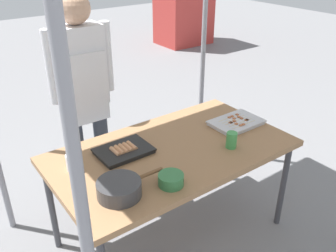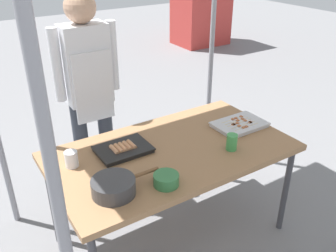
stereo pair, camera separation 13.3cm
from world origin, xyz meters
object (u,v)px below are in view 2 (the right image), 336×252
tray_grilled_sausages (123,149)px  cooking_wok (114,186)px  drink_cup_by_wok (232,142)px  tray_meat_skewers (240,125)px  drink_cup_near_edge (71,159)px  stall_table (172,156)px  condiment_bowl (166,180)px  vendor_woman (88,83)px

tray_grilled_sausages → cooking_wok: bearing=-122.8°
cooking_wok → drink_cup_by_wok: (0.85, 0.01, 0.01)m
tray_meat_skewers → drink_cup_near_edge: bearing=172.3°
tray_grilled_sausages → tray_meat_skewers: bearing=-9.5°
stall_table → condiment_bowl: size_ratio=10.87×
stall_table → tray_meat_skewers: bearing=-0.4°
condiment_bowl → vendor_woman: 1.15m
tray_grilled_sausages → vendor_woman: vendor_woman is taller
drink_cup_near_edge → tray_meat_skewers: bearing=-7.7°
condiment_bowl → drink_cup_by_wok: drink_cup_by_wok is taller
tray_meat_skewers → cooking_wok: bearing=-169.0°
tray_meat_skewers → cooking_wok: cooking_wok is taller
tray_grilled_sausages → drink_cup_near_edge: bearing=177.2°
tray_grilled_sausages → cooking_wok: cooking_wok is taller
stall_table → tray_grilled_sausages: size_ratio=4.60×
tray_meat_skewers → vendor_woman: vendor_woman is taller
cooking_wok → drink_cup_by_wok: size_ratio=3.65×
tray_meat_skewers → drink_cup_near_edge: size_ratio=3.70×
condiment_bowl → cooking_wok: bearing=162.7°
stall_table → drink_cup_by_wok: 0.41m
stall_table → tray_grilled_sausages: 0.33m
tray_meat_skewers → tray_grilled_sausages: bearing=170.5°
drink_cup_near_edge → drink_cup_by_wok: (0.96, -0.38, 0.00)m
condiment_bowl → drink_cup_near_edge: drink_cup_near_edge is taller
condiment_bowl → drink_cup_near_edge: (-0.39, 0.47, 0.02)m
cooking_wok → tray_meat_skewers: bearing=11.0°
drink_cup_near_edge → drink_cup_by_wok: drink_cup_by_wok is taller
drink_cup_near_edge → drink_cup_by_wok: size_ratio=0.92×
tray_meat_skewers → vendor_woman: 1.20m
stall_table → tray_grilled_sausages: (-0.29, 0.14, 0.07)m
stall_table → vendor_woman: vendor_woman is taller
drink_cup_by_wok → condiment_bowl: bearing=-170.6°
tray_meat_skewers → condiment_bowl: 0.89m
tray_grilled_sausages → vendor_woman: size_ratio=0.21×
condiment_bowl → drink_cup_by_wok: (0.57, 0.09, 0.02)m
cooking_wok → drink_cup_near_edge: drink_cup_near_edge is taller
vendor_woman → stall_table: bearing=106.1°
stall_table → drink_cup_near_edge: drink_cup_near_edge is taller
tray_meat_skewers → drink_cup_by_wok: (-0.27, -0.21, 0.04)m
stall_table → drink_cup_by_wok: size_ratio=14.43×
cooking_wok → vendor_woman: vendor_woman is taller
tray_grilled_sausages → drink_cup_by_wok: size_ratio=3.14×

